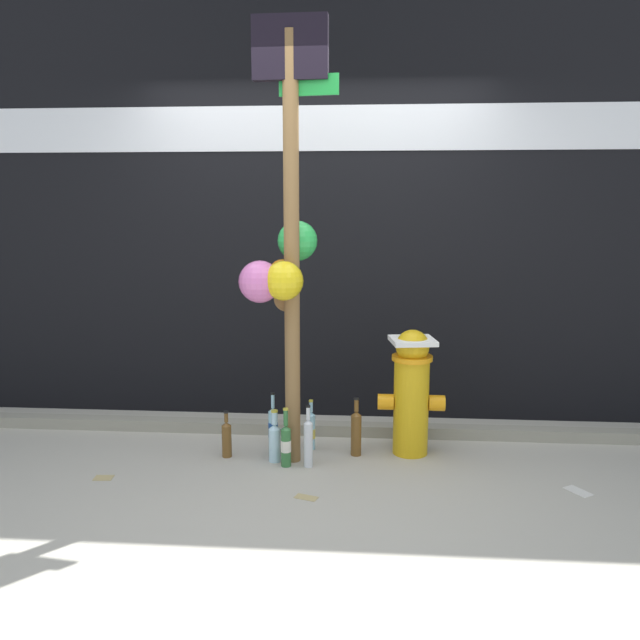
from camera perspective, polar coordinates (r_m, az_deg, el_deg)
name	(u,v)px	position (r m, az deg, el deg)	size (l,w,h in m)	color
ground_plane	(297,487)	(4.00, -1.93, -13.98)	(14.00, 14.00, 0.00)	#ADA899
building_wall	(318,179)	(5.09, -0.21, 11.86)	(10.00, 0.21, 3.58)	black
curb_strip	(312,428)	(4.83, -0.72, -9.17)	(8.00, 0.12, 0.08)	gray
memorial_post	(285,237)	(4.09, -2.98, 7.03)	(0.59, 0.51, 2.68)	olive
fire_hydrant	(411,389)	(4.40, 7.77, -5.86)	(0.43, 0.31, 0.82)	gold
bottle_0	(273,430)	(4.43, -3.99, -9.26)	(0.06, 0.06, 0.41)	#93CCE0
bottle_1	(308,441)	(4.22, -1.00, -10.27)	(0.06, 0.06, 0.40)	silver
bottle_2	(286,444)	(4.24, -2.91, -10.46)	(0.06, 0.06, 0.37)	#337038
bottle_3	(227,438)	(4.43, -7.92, -9.91)	(0.06, 0.06, 0.31)	brown
bottle_4	(311,430)	(4.52, -0.77, -9.29)	(0.06, 0.06, 0.34)	#93CCE0
bottle_5	(275,441)	(4.32, -3.87, -10.17)	(0.08, 0.08, 0.34)	#B2DBEA
bottle_6	(356,432)	(4.41, 3.08, -9.44)	(0.07, 0.07, 0.39)	brown
litter_0	(578,491)	(4.21, 21.06, -13.39)	(0.16, 0.08, 0.01)	silver
litter_1	(104,478)	(4.32, -17.89, -12.60)	(0.08, 0.11, 0.01)	tan
litter_2	(306,497)	(3.87, -1.18, -14.80)	(0.13, 0.06, 0.01)	tan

